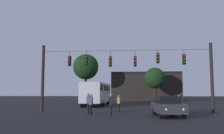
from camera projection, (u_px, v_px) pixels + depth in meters
ground_plane at (127, 107)px, 30.88m from camera, size 168.00×168.00×0.00m
overhead_signal_span at (124, 71)px, 22.84m from camera, size 15.80×0.44×6.27m
city_bus at (97, 92)px, 33.96m from camera, size 2.78×11.06×3.00m
car_near_right at (168, 106)px, 18.70m from camera, size 2.14×4.45×1.52m
pedestrian_crossing_left at (119, 103)px, 23.01m from camera, size 0.27×0.38×1.52m
pedestrian_crossing_center at (91, 103)px, 19.79m from camera, size 0.28×0.39×1.66m
pedestrian_crossing_right at (88, 102)px, 20.91m from camera, size 0.28×0.38×1.74m
pedestrian_near_bus at (111, 104)px, 18.66m from camera, size 0.26×0.37×1.68m
pedestrian_trailing at (179, 103)px, 22.23m from camera, size 0.29×0.39×1.55m
corner_building at (145, 87)px, 55.86m from camera, size 14.32×11.99×5.98m
tree_left_silhouette at (86, 67)px, 46.59m from camera, size 4.78×4.78×8.95m
tree_behind_building at (155, 78)px, 46.03m from camera, size 3.88×3.88×6.37m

